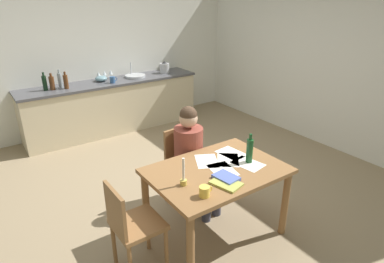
{
  "coord_description": "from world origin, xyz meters",
  "views": [
    {
      "loc": [
        -2.03,
        -3.1,
        2.29
      ],
      "look_at": [
        -0.08,
        -0.3,
        0.85
      ],
      "focal_mm": 30.78,
      "sensor_mm": 36.0,
      "label": 1
    }
  ],
  "objects_px": {
    "person_seated": "(192,153)",
    "bottle_wine_red": "(60,80)",
    "candlestick": "(184,178)",
    "mixing_bowl": "(101,79)",
    "book_cookery": "(226,183)",
    "wine_glass_by_kettle": "(104,73)",
    "bottle_sauce": "(66,81)",
    "teacup_on_counter": "(113,80)",
    "sink_unit": "(135,76)",
    "dining_table": "(217,179)",
    "chair_side_empty": "(131,224)",
    "coffee_mug": "(205,191)",
    "bottle_oil": "(45,83)",
    "chair_at_table": "(184,162)",
    "stovetop_kettle": "(164,68)",
    "wine_glass_near_sink": "(111,72)",
    "wine_glass_back_left": "(99,74)",
    "bottle_vinegar": "(52,83)",
    "wine_bottle_on_table": "(250,150)",
    "book_magazine": "(226,178)"
  },
  "relations": [
    {
      "from": "person_seated",
      "to": "bottle_wine_red",
      "type": "xyz_separation_m",
      "value": [
        -0.65,
        2.73,
        0.34
      ]
    },
    {
      "from": "candlestick",
      "to": "mixing_bowl",
      "type": "distance_m",
      "value": 3.4
    },
    {
      "from": "book_cookery",
      "to": "wine_glass_by_kettle",
      "type": "bearing_deg",
      "value": 70.01
    },
    {
      "from": "bottle_wine_red",
      "to": "bottle_sauce",
      "type": "relative_size",
      "value": 1.08
    },
    {
      "from": "candlestick",
      "to": "book_cookery",
      "type": "bearing_deg",
      "value": -33.51
    },
    {
      "from": "bottle_sauce",
      "to": "teacup_on_counter",
      "type": "height_order",
      "value": "bottle_sauce"
    },
    {
      "from": "sink_unit",
      "to": "bottle_wine_red",
      "type": "height_order",
      "value": "bottle_wine_red"
    },
    {
      "from": "book_cookery",
      "to": "teacup_on_counter",
      "type": "bearing_deg",
      "value": 69.2
    },
    {
      "from": "sink_unit",
      "to": "bottle_sauce",
      "type": "xyz_separation_m",
      "value": [
        -1.22,
        -0.08,
        0.09
      ]
    },
    {
      "from": "dining_table",
      "to": "mixing_bowl",
      "type": "height_order",
      "value": "mixing_bowl"
    },
    {
      "from": "person_seated",
      "to": "chair_side_empty",
      "type": "height_order",
      "value": "person_seated"
    },
    {
      "from": "coffee_mug",
      "to": "teacup_on_counter",
      "type": "distance_m",
      "value": 3.44
    },
    {
      "from": "candlestick",
      "to": "wine_glass_by_kettle",
      "type": "xyz_separation_m",
      "value": [
        0.64,
        3.44,
        0.18
      ]
    },
    {
      "from": "bottle_oil",
      "to": "mixing_bowl",
      "type": "relative_size",
      "value": 1.39
    },
    {
      "from": "chair_at_table",
      "to": "coffee_mug",
      "type": "xyz_separation_m",
      "value": [
        -0.45,
        -0.98,
        0.3
      ]
    },
    {
      "from": "teacup_on_counter",
      "to": "stovetop_kettle",
      "type": "bearing_deg",
      "value": 7.8
    },
    {
      "from": "coffee_mug",
      "to": "book_cookery",
      "type": "height_order",
      "value": "coffee_mug"
    },
    {
      "from": "teacup_on_counter",
      "to": "person_seated",
      "type": "bearing_deg",
      "value": -93.34
    },
    {
      "from": "chair_at_table",
      "to": "chair_side_empty",
      "type": "relative_size",
      "value": 1.0
    },
    {
      "from": "wine_glass_near_sink",
      "to": "candlestick",
      "type": "bearing_deg",
      "value": -102.29
    },
    {
      "from": "book_cookery",
      "to": "wine_glass_back_left",
      "type": "height_order",
      "value": "wine_glass_back_left"
    },
    {
      "from": "bottle_vinegar",
      "to": "teacup_on_counter",
      "type": "relative_size",
      "value": 2.04
    },
    {
      "from": "chair_side_empty",
      "to": "stovetop_kettle",
      "type": "height_order",
      "value": "stovetop_kettle"
    },
    {
      "from": "chair_side_empty",
      "to": "wine_bottle_on_table",
      "type": "bearing_deg",
      "value": -4.08
    },
    {
      "from": "chair_side_empty",
      "to": "stovetop_kettle",
      "type": "relative_size",
      "value": 4.04
    },
    {
      "from": "wine_glass_near_sink",
      "to": "wine_glass_back_left",
      "type": "height_order",
      "value": "same"
    },
    {
      "from": "person_seated",
      "to": "bottle_oil",
      "type": "distance_m",
      "value": 2.87
    },
    {
      "from": "chair_side_empty",
      "to": "wine_glass_back_left",
      "type": "relative_size",
      "value": 5.77
    },
    {
      "from": "bottle_wine_red",
      "to": "wine_glass_back_left",
      "type": "distance_m",
      "value": 0.68
    },
    {
      "from": "chair_side_empty",
      "to": "wine_glass_back_left",
      "type": "distance_m",
      "value": 3.55
    },
    {
      "from": "chair_side_empty",
      "to": "coffee_mug",
      "type": "xyz_separation_m",
      "value": [
        0.53,
        -0.31,
        0.3
      ]
    },
    {
      "from": "book_cookery",
      "to": "wine_glass_back_left",
      "type": "distance_m",
      "value": 3.66
    },
    {
      "from": "chair_at_table",
      "to": "mixing_bowl",
      "type": "bearing_deg",
      "value": 89.05
    },
    {
      "from": "book_cookery",
      "to": "candlestick",
      "type": "bearing_deg",
      "value": 131.61
    },
    {
      "from": "sink_unit",
      "to": "wine_glass_back_left",
      "type": "distance_m",
      "value": 0.64
    },
    {
      "from": "wine_glass_back_left",
      "to": "bottle_sauce",
      "type": "bearing_deg",
      "value": -160.02
    },
    {
      "from": "wine_glass_back_left",
      "to": "book_cookery",
      "type": "bearing_deg",
      "value": -93.45
    },
    {
      "from": "person_seated",
      "to": "book_cookery",
      "type": "xyz_separation_m",
      "value": [
        -0.2,
        -0.8,
        0.08
      ]
    },
    {
      "from": "stovetop_kettle",
      "to": "sink_unit",
      "type": "bearing_deg",
      "value": 179.61
    },
    {
      "from": "dining_table",
      "to": "book_magazine",
      "type": "relative_size",
      "value": 5.76
    },
    {
      "from": "chair_side_empty",
      "to": "sink_unit",
      "type": "relative_size",
      "value": 2.47
    },
    {
      "from": "coffee_mug",
      "to": "stovetop_kettle",
      "type": "xyz_separation_m",
      "value": [
        1.7,
        3.53,
        0.2
      ]
    },
    {
      "from": "book_magazine",
      "to": "dining_table",
      "type": "bearing_deg",
      "value": 67.86
    },
    {
      "from": "bottle_wine_red",
      "to": "stovetop_kettle",
      "type": "xyz_separation_m",
      "value": [
        1.89,
        -0.03,
        -0.03
      ]
    },
    {
      "from": "person_seated",
      "to": "wine_glass_by_kettle",
      "type": "distance_m",
      "value": 2.87
    },
    {
      "from": "wine_glass_back_left",
      "to": "book_magazine",
      "type": "bearing_deg",
      "value": -92.62
    },
    {
      "from": "bottle_wine_red",
      "to": "teacup_on_counter",
      "type": "distance_m",
      "value": 0.82
    },
    {
      "from": "person_seated",
      "to": "sink_unit",
      "type": "relative_size",
      "value": 3.32
    },
    {
      "from": "chair_at_table",
      "to": "mixing_bowl",
      "type": "relative_size",
      "value": 4.37
    },
    {
      "from": "dining_table",
      "to": "bottle_vinegar",
      "type": "distance_m",
      "value": 3.31
    }
  ]
}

